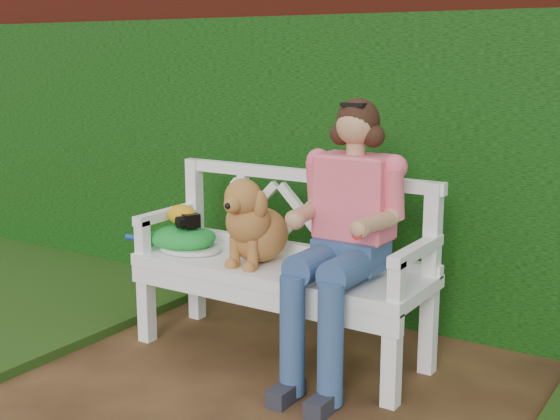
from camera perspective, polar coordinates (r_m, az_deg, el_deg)
The scene contains 9 objects.
brick_wall at distance 4.36m, azimuth 9.23°, elevation 6.53°, with size 10.00×0.30×2.20m, color #5E1A0E.
ivy_hedge at distance 4.19m, azimuth 7.92°, elevation 2.91°, with size 10.00×0.18×1.70m, color #1B6412.
garden_bench at distance 3.76m, azimuth 0.00°, elevation -7.63°, with size 1.58×0.60×0.48m, color white, non-canonical shape.
seated_woman at distance 3.45m, azimuth 5.31°, elevation -3.04°, with size 0.52×0.69×1.22m, color red, non-canonical shape.
dog at distance 3.65m, azimuth -1.86°, elevation -0.70°, with size 0.29×0.40×0.44m, color #B17630, non-canonical shape.
tennis_racket at distance 3.97m, azimuth -7.20°, elevation -2.81°, with size 0.66×0.27×0.03m, color silver, non-canonical shape.
green_bag at distance 3.97m, azimuth -7.50°, elevation -2.09°, with size 0.37×0.29×0.13m, color #247320, non-canonical shape.
camera_item at distance 3.92m, azimuth -6.96°, elevation -0.77°, with size 0.11×0.08×0.07m, color black.
baseball_glove at distance 3.96m, azimuth -7.48°, elevation -0.37°, with size 0.17×0.13×0.11m, color orange.
Camera 1 is at (1.72, -2.08, 1.50)m, focal length 48.00 mm.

